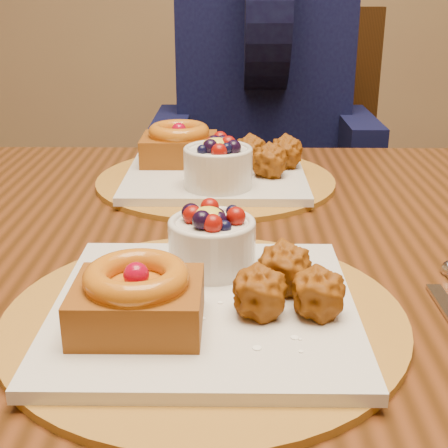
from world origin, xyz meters
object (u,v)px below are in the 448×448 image
Objects in this scene: place_setting_far at (213,166)px; diner at (263,72)px; dining_table at (212,288)px; place_setting_near at (202,294)px; chair_far at (295,181)px.

place_setting_far is 0.57m from diner.
place_setting_near reaches higher than dining_table.
place_setting_far is (-0.00, 0.43, 0.00)m from place_setting_near.
diner reaches higher than place_setting_near.
chair_far is at bearing 46.99° from diner.
dining_table is 4.21× the size of place_setting_near.
place_setting_far reaches higher than dining_table.
place_setting_near is at bearing -90.76° from dining_table.
place_setting_near is 0.47× the size of diner.
diner reaches higher than dining_table.
chair_far is 0.35m from diner.
chair_far is (0.20, 0.68, -0.23)m from place_setting_far.
chair_far reaches higher than dining_table.
diner is (0.10, 0.55, 0.07)m from place_setting_far.
diner is at bearing 84.03° from place_setting_near.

